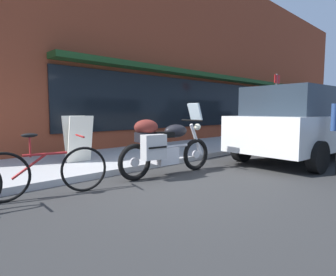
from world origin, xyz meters
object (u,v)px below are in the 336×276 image
parked_bicycle (46,171)px  parking_sign_pole (276,101)px  touring_motorcycle (164,144)px  sandwich_board_sign (78,139)px  parked_minivan (307,123)px

parked_bicycle → parking_sign_pole: (9.22, 0.90, 1.24)m
touring_motorcycle → parked_bicycle: 2.17m
touring_motorcycle → sandwich_board_sign: size_ratio=2.12×
sandwich_board_sign → parking_sign_pole: 7.93m
parked_minivan → parking_sign_pole: (3.14, 2.32, 0.68)m
touring_motorcycle → sandwich_board_sign: bearing=110.7°
parked_minivan → sandwich_board_sign: size_ratio=4.81×
parked_bicycle → parked_minivan: size_ratio=0.36×
parking_sign_pole → parked_bicycle: bearing=-174.4°
sandwich_board_sign → parking_sign_pole: parking_sign_pole is taller
parked_bicycle → parking_sign_pole: 9.35m
touring_motorcycle → parked_minivan: 4.12m
touring_motorcycle → parking_sign_pole: size_ratio=0.85×
parked_minivan → parking_sign_pole: parking_sign_pole is taller
parking_sign_pole → touring_motorcycle: bearing=-171.0°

